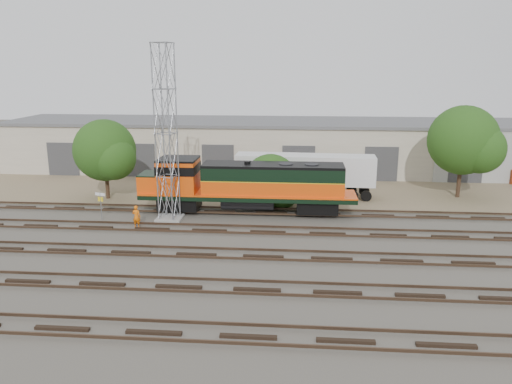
# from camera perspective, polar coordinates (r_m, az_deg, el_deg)

# --- Properties ---
(ground) EXTENTS (140.00, 140.00, 0.00)m
(ground) POSITION_cam_1_polar(r_m,az_deg,el_deg) (32.43, 1.21, -5.54)
(ground) COLOR #47423A
(ground) RESTS_ON ground
(dirt_strip) EXTENTS (80.00, 16.00, 0.02)m
(dirt_strip) POSITION_cam_1_polar(r_m,az_deg,el_deg) (46.80, 2.37, 0.67)
(dirt_strip) COLOR #726047
(dirt_strip) RESTS_ON ground
(tracks) EXTENTS (80.00, 20.40, 0.28)m
(tracks) POSITION_cam_1_polar(r_m,az_deg,el_deg) (29.60, 0.84, -7.36)
(tracks) COLOR black
(tracks) RESTS_ON ground
(warehouse) EXTENTS (58.40, 10.40, 5.30)m
(warehouse) POSITION_cam_1_polar(r_m,az_deg,el_deg) (54.11, 2.82, 5.37)
(warehouse) COLOR beige
(warehouse) RESTS_ON ground
(locomotive) EXTENTS (16.36, 2.87, 3.93)m
(locomotive) POSITION_cam_1_polar(r_m,az_deg,el_deg) (37.69, -1.41, 0.88)
(locomotive) COLOR black
(locomotive) RESTS_ON tracks
(signal_tower) EXTENTS (1.84, 1.84, 12.50)m
(signal_tower) POSITION_cam_1_polar(r_m,az_deg,el_deg) (35.91, -10.22, 6.20)
(signal_tower) COLOR gray
(signal_tower) RESTS_ON ground
(sign_post) EXTENTS (0.82, 0.26, 2.06)m
(sign_post) POSITION_cam_1_polar(r_m,az_deg,el_deg) (38.02, -17.34, -0.94)
(sign_post) COLOR gray
(sign_post) RESTS_ON ground
(worker) EXTENTS (0.63, 0.45, 1.60)m
(worker) POSITION_cam_1_polar(r_m,az_deg,el_deg) (35.66, -13.50, -2.75)
(worker) COLOR orange
(worker) RESTS_ON ground
(semi_trailer) EXTENTS (11.88, 2.87, 3.63)m
(semi_trailer) POSITION_cam_1_polar(r_m,az_deg,el_deg) (42.83, 5.96, 2.45)
(semi_trailer) COLOR silver
(semi_trailer) RESTS_ON ground
(tree_west) EXTENTS (5.40, 5.14, 6.72)m
(tree_west) POSITION_cam_1_polar(r_m,az_deg,el_deg) (43.20, -16.67, 4.37)
(tree_west) COLOR #382619
(tree_west) RESTS_ON ground
(tree_mid) EXTENTS (4.67, 4.45, 4.45)m
(tree_mid) POSITION_cam_1_polar(r_m,az_deg,el_deg) (39.82, 1.99, 0.98)
(tree_mid) COLOR #382619
(tree_mid) RESTS_ON ground
(tree_east) EXTENTS (6.09, 5.80, 7.83)m
(tree_east) POSITION_cam_1_polar(r_m,az_deg,el_deg) (45.26, 23.01, 5.24)
(tree_east) COLOR #382619
(tree_east) RESTS_ON ground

